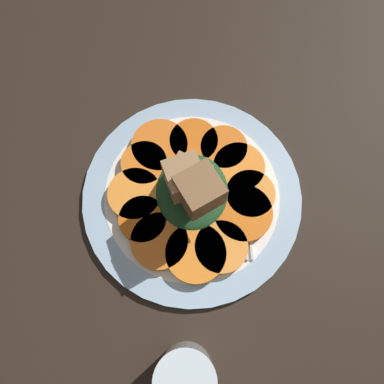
# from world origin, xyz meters

# --- Properties ---
(table_slab) EXTENTS (1.20, 1.20, 0.02)m
(table_slab) POSITION_xyz_m (0.00, 0.00, 0.01)
(table_slab) COLOR black
(table_slab) RESTS_ON ground
(plate) EXTENTS (0.31, 0.31, 0.01)m
(plate) POSITION_xyz_m (0.00, 0.00, 0.03)
(plate) COLOR #99B7D1
(plate) RESTS_ON table_slab
(carrot_slice_0) EXTENTS (0.07, 0.07, 0.01)m
(carrot_slice_0) POSITION_xyz_m (-0.01, 0.08, 0.04)
(carrot_slice_0) COLOR orange
(carrot_slice_0) RESTS_ON plate
(carrot_slice_1) EXTENTS (0.06, 0.06, 0.01)m
(carrot_slice_1) POSITION_xyz_m (-0.04, 0.07, 0.04)
(carrot_slice_1) COLOR #D56014
(carrot_slice_1) RESTS_ON plate
(carrot_slice_2) EXTENTS (0.08, 0.08, 0.01)m
(carrot_slice_2) POSITION_xyz_m (-0.07, 0.04, 0.04)
(carrot_slice_2) COLOR orange
(carrot_slice_2) RESTS_ON plate
(carrot_slice_3) EXTENTS (0.08, 0.08, 0.01)m
(carrot_slice_3) POSITION_xyz_m (-0.08, -0.01, 0.04)
(carrot_slice_3) COLOR orange
(carrot_slice_3) RESTS_ON plate
(carrot_slice_4) EXTENTS (0.07, 0.07, 0.01)m
(carrot_slice_4) POSITION_xyz_m (-0.07, -0.04, 0.04)
(carrot_slice_4) COLOR orange
(carrot_slice_4) RESTS_ON plate
(carrot_slice_5) EXTENTS (0.08, 0.08, 0.01)m
(carrot_slice_5) POSITION_xyz_m (-0.03, -0.07, 0.04)
(carrot_slice_5) COLOR orange
(carrot_slice_5) RESTS_ON plate
(carrot_slice_6) EXTENTS (0.07, 0.07, 0.01)m
(carrot_slice_6) POSITION_xyz_m (-0.00, -0.08, 0.04)
(carrot_slice_6) COLOR orange
(carrot_slice_6) RESTS_ON plate
(carrot_slice_7) EXTENTS (0.07, 0.07, 0.01)m
(carrot_slice_7) POSITION_xyz_m (0.04, -0.06, 0.04)
(carrot_slice_7) COLOR orange
(carrot_slice_7) RESTS_ON plate
(carrot_slice_8) EXTENTS (0.07, 0.07, 0.01)m
(carrot_slice_8) POSITION_xyz_m (0.07, -0.04, 0.04)
(carrot_slice_8) COLOR orange
(carrot_slice_8) RESTS_ON plate
(carrot_slice_9) EXTENTS (0.07, 0.07, 0.01)m
(carrot_slice_9) POSITION_xyz_m (0.08, -0.00, 0.04)
(carrot_slice_9) COLOR #D56014
(carrot_slice_9) RESTS_ON plate
(carrot_slice_10) EXTENTS (0.08, 0.08, 0.01)m
(carrot_slice_10) POSITION_xyz_m (0.07, 0.05, 0.04)
(carrot_slice_10) COLOR orange
(carrot_slice_10) RESTS_ON plate
(carrot_slice_11) EXTENTS (0.07, 0.07, 0.01)m
(carrot_slice_11) POSITION_xyz_m (0.04, 0.07, 0.04)
(carrot_slice_11) COLOR orange
(carrot_slice_11) RESTS_ON plate
(center_pile) EXTENTS (0.11, 0.10, 0.12)m
(center_pile) POSITION_xyz_m (-0.00, 0.00, 0.07)
(center_pile) COLOR #1E4723
(center_pile) RESTS_ON plate
(fork) EXTENTS (0.19, 0.04, 0.00)m
(fork) POSITION_xyz_m (0.00, -0.06, 0.03)
(fork) COLOR silver
(fork) RESTS_ON plate
(water_glass) EXTENTS (0.07, 0.07, 0.10)m
(water_glass) POSITION_xyz_m (-0.22, -0.00, 0.07)
(water_glass) COLOR silver
(water_glass) RESTS_ON table_slab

